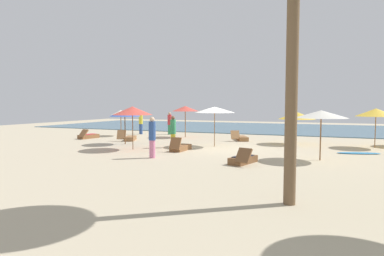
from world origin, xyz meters
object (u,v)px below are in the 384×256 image
Objects in this scene: umbrella_7 at (321,114)px; person_0 at (152,137)px; umbrella_2 at (132,111)px; lounger_0 at (243,159)px; lounger_4 at (129,138)px; umbrella_5 at (297,116)px; lounger_3 at (241,138)px; umbrella_1 at (185,109)px; lounger_2 at (180,147)px; surfboard at (359,153)px; lounger_5 at (88,136)px; umbrella_6 at (121,113)px; person_3 at (141,122)px; person_4 at (173,131)px; umbrella_4 at (215,110)px; person_1 at (170,123)px; umbrella_0 at (125,113)px; umbrella_3 at (376,112)px.

umbrella_7 is 1.19× the size of person_0.
umbrella_2 reaches higher than lounger_0.
umbrella_2 is 1.34× the size of lounger_4.
lounger_3 is at bearing 169.67° from umbrella_5.
umbrella_1 is 9.77m from person_0.
lounger_2 is 0.93× the size of lounger_3.
umbrella_1 is at bearing 91.00° from umbrella_2.
lounger_4 is 13.84m from surfboard.
person_0 is (-7.06, -2.24, -1.04)m from umbrella_7.
umbrella_6 is at bearing 68.18° from lounger_5.
lounger_2 is at bearing -68.45° from umbrella_1.
person_3 is (-1.84, 4.51, 0.82)m from lounger_4.
lounger_0 is at bearing -133.54° from surfboard.
person_0 is at bearing -102.53° from lounger_3.
lounger_5 is at bearing 179.26° from lounger_4.
umbrella_6 reaches higher than person_4.
lounger_5 is at bearing -164.97° from lounger_3.
umbrella_4 reaches higher than person_3.
person_1 reaches higher than surfboard.
umbrella_2 reaches higher than umbrella_7.
umbrella_2 reaches higher than lounger_4.
umbrella_0 is 5.66m from umbrella_6.
surfboard is (8.60, 2.32, -0.14)m from lounger_2.
umbrella_6 reaches higher than umbrella_5.
umbrella_2 reaches higher than person_4.
person_0 is (5.05, -5.86, 0.79)m from lounger_4.
umbrella_3 is 1.10× the size of umbrella_6.
umbrella_0 is at bearing -157.03° from umbrella_5.
umbrella_2 is at bearing -31.77° from lounger_5.
umbrella_0 is at bearing -86.22° from person_1.
person_0 is 0.89× the size of surfboard.
person_0 reaches higher than lounger_3.
person_1 is at bearing 93.78° from umbrella_0.
surfboard is at bearing 58.30° from umbrella_7.
lounger_3 is 1.02× the size of lounger_4.
umbrella_5 is at bearing -10.33° from lounger_3.
umbrella_0 reaches higher than person_4.
surfboard is (13.82, -0.85, -0.14)m from lounger_4.
surfboard is (12.89, 1.04, -1.87)m from umbrella_0.
umbrella_1 is 1.28× the size of person_1.
umbrella_7 is 4.01m from lounger_0.
person_0 is (-0.17, -2.68, 0.79)m from lounger_2.
lounger_4 is at bearing -67.77° from person_3.
umbrella_0 is 2.61m from umbrella_2.
person_3 is 9.09m from person_4.
lounger_2 is 1.54m from person_4.
person_3 is (-4.42, 0.99, -1.13)m from umbrella_1.
umbrella_2 reaches higher than umbrella_5.
person_3 is (1.67, 4.47, 0.82)m from lounger_5.
person_4 is (-7.79, 1.45, -1.09)m from umbrella_7.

